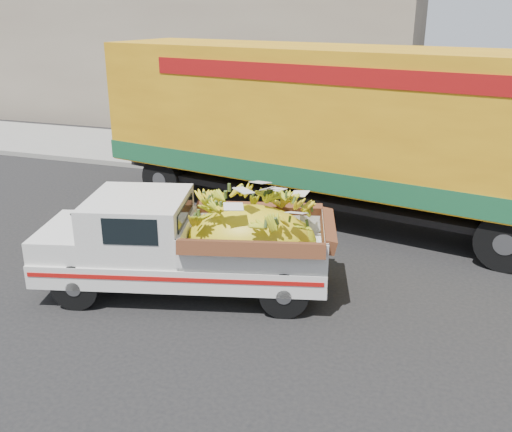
% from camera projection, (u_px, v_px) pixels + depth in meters
% --- Properties ---
extents(ground, '(100.00, 100.00, 0.00)m').
position_uv_depth(ground, '(275.00, 293.00, 9.69)').
color(ground, black).
rests_on(ground, ground).
extents(curb, '(60.00, 0.25, 0.15)m').
position_uv_depth(curb, '(346.00, 185.00, 15.35)').
color(curb, gray).
rests_on(curb, ground).
extents(sidewalk, '(60.00, 4.00, 0.14)m').
position_uv_depth(sidewalk, '(360.00, 166.00, 17.22)').
color(sidewalk, gray).
rests_on(sidewalk, ground).
extents(building_left, '(18.00, 6.00, 5.00)m').
position_uv_depth(building_left, '(198.00, 60.00, 24.09)').
color(building_left, gray).
rests_on(building_left, ground).
extents(pickup_truck, '(5.03, 2.89, 1.67)m').
position_uv_depth(pickup_truck, '(205.00, 243.00, 9.47)').
color(pickup_truck, black).
rests_on(pickup_truck, ground).
extents(semi_trailer, '(12.08, 4.80, 3.80)m').
position_uv_depth(semi_trailer, '(352.00, 128.00, 12.32)').
color(semi_trailer, black).
rests_on(semi_trailer, ground).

